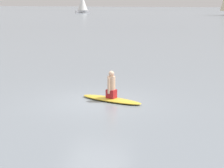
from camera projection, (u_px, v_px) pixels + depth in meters
name	position (u px, v px, depth m)	size (l,w,h in m)	color
ground_plane	(97.00, 102.00, 15.44)	(400.00, 400.00, 0.00)	gray
surfboard	(111.00, 99.00, 15.53)	(2.63, 0.63, 0.13)	gold
person_paddler	(111.00, 86.00, 15.42)	(0.41, 0.46, 1.05)	#A51E23
sailboat_far_right	(83.00, 4.00, 117.44)	(3.97, 3.97, 5.63)	silver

